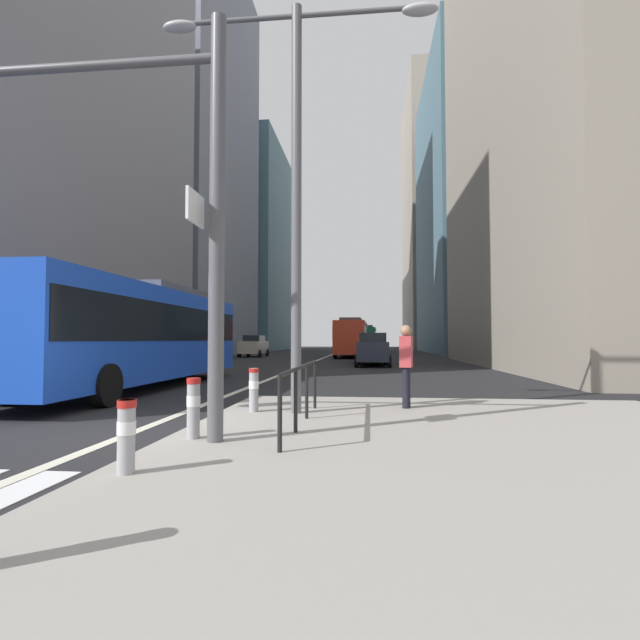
# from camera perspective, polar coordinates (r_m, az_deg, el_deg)

# --- Properties ---
(ground_plane) EXTENTS (160.00, 160.00, 0.00)m
(ground_plane) POSITION_cam_1_polar(r_m,az_deg,el_deg) (28.01, -2.09, -5.54)
(ground_plane) COLOR black
(median_island) EXTENTS (9.00, 10.00, 0.15)m
(median_island) POSITION_cam_1_polar(r_m,az_deg,el_deg) (7.03, 19.45, -14.34)
(median_island) COLOR gray
(median_island) RESTS_ON ground
(lane_centre_line) EXTENTS (0.20, 80.00, 0.01)m
(lane_centre_line) POSITION_cam_1_polar(r_m,az_deg,el_deg) (37.92, 0.04, -4.71)
(lane_centre_line) COLOR beige
(lane_centre_line) RESTS_ON ground
(office_tower_left_mid) EXTENTS (12.10, 20.86, 42.38)m
(office_tower_left_mid) POSITION_cam_1_polar(r_m,az_deg,el_deg) (55.23, -16.48, 18.56)
(office_tower_left_mid) COLOR slate
(office_tower_left_mid) RESTS_ON ground
(office_tower_left_far) EXTENTS (13.45, 22.49, 30.78)m
(office_tower_left_far) POSITION_cam_1_polar(r_m,az_deg,el_deg) (76.07, -9.40, 8.14)
(office_tower_left_far) COLOR slate
(office_tower_left_far) RESTS_ON ground
(office_tower_right_mid) EXTENTS (12.47, 25.32, 33.97)m
(office_tower_right_mid) POSITION_cam_1_polar(r_m,az_deg,el_deg) (61.27, 18.54, 12.34)
(office_tower_right_mid) COLOR slate
(office_tower_right_mid) RESTS_ON ground
(office_tower_right_far) EXTENTS (12.91, 24.21, 46.13)m
(office_tower_right_far) POSITION_cam_1_polar(r_m,az_deg,el_deg) (89.40, 14.52, 11.63)
(office_tower_right_far) COLOR gray
(office_tower_right_far) RESTS_ON ground
(city_bus_blue_oncoming) EXTENTS (2.70, 12.18, 3.40)m
(city_bus_blue_oncoming) POSITION_cam_1_polar(r_m,az_deg,el_deg) (16.06, -20.80, -1.19)
(city_bus_blue_oncoming) COLOR blue
(city_bus_blue_oncoming) RESTS_ON ground
(sedan_white_oncoming) EXTENTS (2.06, 4.31, 1.94)m
(sedan_white_oncoming) POSITION_cam_1_polar(r_m,az_deg,el_deg) (18.05, -30.87, -3.81)
(sedan_white_oncoming) COLOR silver
(sedan_white_oncoming) RESTS_ON ground
(city_bus_red_receding) EXTENTS (2.86, 11.18, 3.40)m
(city_bus_red_receding) POSITION_cam_1_polar(r_m,az_deg,el_deg) (43.00, 3.88, -1.99)
(city_bus_red_receding) COLOR red
(city_bus_red_receding) RESTS_ON ground
(city_bus_red_distant) EXTENTS (2.91, 11.16, 3.40)m
(city_bus_red_distant) POSITION_cam_1_polar(r_m,az_deg,el_deg) (63.70, 5.57, -2.11)
(city_bus_red_distant) COLOR #198456
(city_bus_red_distant) RESTS_ON ground
(car_oncoming_mid) EXTENTS (2.10, 4.30, 1.94)m
(car_oncoming_mid) POSITION_cam_1_polar(r_m,az_deg,el_deg) (43.72, -7.93, -3.09)
(car_oncoming_mid) COLOR #B2A899
(car_oncoming_mid) RESTS_ON ground
(car_receding_near) EXTENTS (2.11, 4.11, 1.94)m
(car_receding_near) POSITION_cam_1_polar(r_m,az_deg,el_deg) (28.01, 6.39, -3.51)
(car_receding_near) COLOR #232838
(car_receding_near) RESTS_ON ground
(car_receding_far) EXTENTS (2.16, 4.60, 1.94)m
(car_receding_far) POSITION_cam_1_polar(r_m,az_deg,el_deg) (31.76, 6.22, -3.37)
(car_receding_far) COLOR black
(car_receding_far) RESTS_ON ground
(traffic_signal_gantry) EXTENTS (5.73, 0.65, 6.00)m
(traffic_signal_gantry) POSITION_cam_1_polar(r_m,az_deg,el_deg) (7.97, -25.78, 16.48)
(traffic_signal_gantry) COLOR #515156
(traffic_signal_gantry) RESTS_ON median_island
(street_lamp_post) EXTENTS (5.50, 0.32, 8.00)m
(street_lamp_post) POSITION_cam_1_polar(r_m,az_deg,el_deg) (9.89, -2.83, 19.81)
(street_lamp_post) COLOR #56565B
(street_lamp_post) RESTS_ON median_island
(bollard_left) EXTENTS (0.20, 0.20, 0.77)m
(bollard_left) POSITION_cam_1_polar(r_m,az_deg,el_deg) (5.50, -22.17, -12.33)
(bollard_left) COLOR #99999E
(bollard_left) RESTS_ON median_island
(bollard_right) EXTENTS (0.20, 0.20, 0.85)m
(bollard_right) POSITION_cam_1_polar(r_m,az_deg,el_deg) (7.09, -14.91, -9.77)
(bollard_right) COLOR #99999E
(bollard_right) RESTS_ON median_island
(bollard_back) EXTENTS (0.20, 0.20, 0.84)m
(bollard_back) POSITION_cam_1_polar(r_m,az_deg,el_deg) (9.44, -7.93, -8.00)
(bollard_back) COLOR #99999E
(bollard_back) RESTS_ON median_island
(pedestrian_railing) EXTENTS (0.06, 3.88, 0.98)m
(pedestrian_railing) POSITION_cam_1_polar(r_m,az_deg,el_deg) (7.91, -2.21, -7.34)
(pedestrian_railing) COLOR black
(pedestrian_railing) RESTS_ON median_island
(pedestrian_waiting) EXTENTS (0.30, 0.42, 1.70)m
(pedestrian_waiting) POSITION_cam_1_polar(r_m,az_deg,el_deg) (10.02, 10.27, -4.93)
(pedestrian_waiting) COLOR black
(pedestrian_waiting) RESTS_ON median_island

